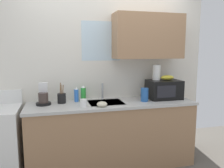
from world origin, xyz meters
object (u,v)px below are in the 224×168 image
object	(u,v)px
cereal_canister	(145,95)
microwave	(164,89)
coffee_maker	(43,96)
banana_bunch	(167,78)
dish_soap_bottle_blue	(76,95)
paper_towel_roll	(156,72)
small_bowl	(102,104)
utensil_crock	(62,98)
dish_soap_bottle_green	(83,93)
mug_white	(84,103)

from	to	relation	value
cereal_canister	microwave	bearing A→B (deg)	16.17
coffee_maker	banana_bunch	bearing A→B (deg)	-1.93
banana_bunch	dish_soap_bottle_blue	distance (m)	1.32
paper_towel_roll	small_bowl	bearing A→B (deg)	-160.95
coffee_maker	utensil_crock	size ratio (longest dim) A/B	1.01
banana_bunch	dish_soap_bottle_green	bearing A→B (deg)	172.84
dish_soap_bottle_green	utensil_crock	size ratio (longest dim) A/B	0.78
banana_bunch	utensil_crock	distance (m)	1.52
microwave	dish_soap_bottle_blue	distance (m)	1.25
microwave	dish_soap_bottle_blue	world-z (taller)	microwave
paper_towel_roll	dish_soap_bottle_blue	distance (m)	1.19
paper_towel_roll	cereal_canister	distance (m)	0.40
dish_soap_bottle_blue	dish_soap_bottle_green	bearing A→B (deg)	19.19
coffee_maker	utensil_crock	world-z (taller)	coffee_maker
cereal_canister	paper_towel_roll	bearing A→B (deg)	32.01
utensil_crock	small_bowl	distance (m)	0.58
cereal_canister	small_bowl	world-z (taller)	cereal_canister
coffee_maker	cereal_canister	distance (m)	1.35
dish_soap_bottle_blue	utensil_crock	world-z (taller)	utensil_crock
dish_soap_bottle_green	banana_bunch	bearing A→B (deg)	-7.16
dish_soap_bottle_blue	cereal_canister	bearing A→B (deg)	-13.35
coffee_maker	small_bowl	xyz separation A→B (m)	(0.71, -0.31, -0.07)
coffee_maker	utensil_crock	xyz separation A→B (m)	(0.23, 0.01, -0.03)
cereal_canister	small_bowl	xyz separation A→B (m)	(-0.63, -0.15, -0.06)
mug_white	small_bowl	bearing A→B (deg)	-15.26
cereal_canister	banana_bunch	bearing A→B (deg)	14.38
dish_soap_bottle_blue	mug_white	distance (m)	0.32
mug_white	dish_soap_bottle_blue	bearing A→B (deg)	101.10
mug_white	cereal_canister	bearing A→B (deg)	6.05
dish_soap_bottle_green	dish_soap_bottle_blue	bearing A→B (deg)	-160.81
paper_towel_roll	utensil_crock	size ratio (longest dim) A/B	0.80
cereal_canister	utensil_crock	xyz separation A→B (m)	(-1.11, 0.17, -0.02)
paper_towel_roll	cereal_canister	world-z (taller)	paper_towel_roll
microwave	banana_bunch	world-z (taller)	banana_bunch
cereal_canister	mug_white	size ratio (longest dim) A/B	1.93
mug_white	small_bowl	distance (m)	0.23
microwave	mug_white	distance (m)	1.21
microwave	dish_soap_bottle_green	bearing A→B (deg)	172.46
mug_white	paper_towel_roll	bearing A→B (deg)	12.43
dish_soap_bottle_green	mug_white	size ratio (longest dim) A/B	2.28
microwave	small_bowl	size ratio (longest dim) A/B	3.54
banana_bunch	small_bowl	distance (m)	1.08
paper_towel_roll	dish_soap_bottle_blue	size ratio (longest dim) A/B	1.08
microwave	coffee_maker	world-z (taller)	coffee_maker
paper_towel_roll	dish_soap_bottle_blue	xyz separation A→B (m)	(-1.15, 0.07, -0.28)
dish_soap_bottle_blue	cereal_canister	world-z (taller)	dish_soap_bottle_blue
dish_soap_bottle_green	dish_soap_bottle_blue	size ratio (longest dim) A/B	1.06
coffee_maker	cereal_canister	world-z (taller)	coffee_maker
microwave	paper_towel_roll	world-z (taller)	paper_towel_roll
coffee_maker	dish_soap_bottle_green	size ratio (longest dim) A/B	1.29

